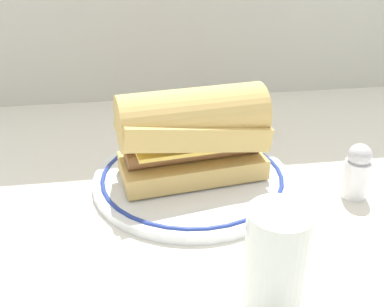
# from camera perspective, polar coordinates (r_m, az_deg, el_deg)

# --- Properties ---
(ground_plane) EXTENTS (1.50, 1.50, 0.00)m
(ground_plane) POSITION_cam_1_polar(r_m,az_deg,el_deg) (0.61, -1.44, -3.87)
(ground_plane) COLOR silver
(plate) EXTENTS (0.27, 0.27, 0.01)m
(plate) POSITION_cam_1_polar(r_m,az_deg,el_deg) (0.61, 0.00, -3.09)
(plate) COLOR white
(plate) RESTS_ON ground_plane
(sausage_sandwich) EXTENTS (0.20, 0.11, 0.12)m
(sausage_sandwich) POSITION_cam_1_polar(r_m,az_deg,el_deg) (0.58, 0.00, 2.73)
(sausage_sandwich) COLOR tan
(sausage_sandwich) RESTS_ON plate
(drinking_glass) EXTENTS (0.06, 0.06, 0.11)m
(drinking_glass) POSITION_cam_1_polar(r_m,az_deg,el_deg) (0.42, 10.46, -14.19)
(drinking_glass) COLOR silver
(drinking_glass) RESTS_ON ground_plane
(salt_shaker) EXTENTS (0.03, 0.03, 0.07)m
(salt_shaker) POSITION_cam_1_polar(r_m,az_deg,el_deg) (0.61, 20.09, -2.13)
(salt_shaker) COLOR white
(salt_shaker) RESTS_ON ground_plane
(butter_knife) EXTENTS (0.15, 0.09, 0.01)m
(butter_knife) POSITION_cam_1_polar(r_m,az_deg,el_deg) (0.77, 4.69, 3.25)
(butter_knife) COLOR silver
(butter_knife) RESTS_ON ground_plane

